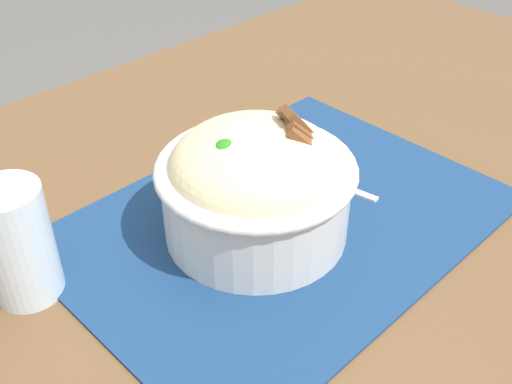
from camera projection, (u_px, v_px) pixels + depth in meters
The scene contains 5 objects.
table at pixel (305, 246), 0.72m from camera, with size 1.38×0.90×0.70m.
placemat at pixel (282, 220), 0.66m from camera, with size 0.46×0.33×0.00m, color navy.
bowl at pixel (256, 183), 0.61m from camera, with size 0.21×0.21×0.14m.
fork at pixel (319, 178), 0.72m from camera, with size 0.04×0.13×0.00m.
drinking_glass at pixel (20, 250), 0.55m from camera, with size 0.06×0.06×0.12m.
Camera 1 is at (-0.42, -0.36, 1.12)m, focal length 43.78 mm.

